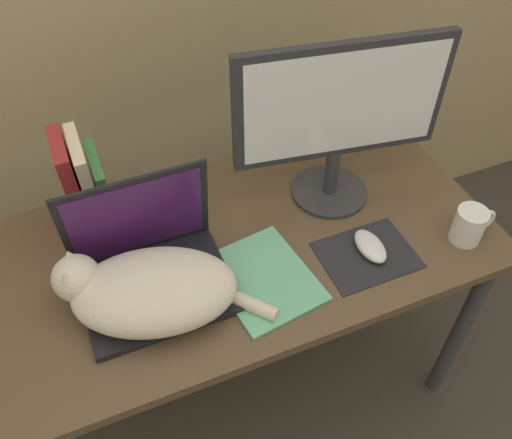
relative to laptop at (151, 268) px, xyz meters
name	(u,v)px	position (x,y,z in m)	size (l,w,h in m)	color
desk	(230,266)	(0.19, 0.04, -0.13)	(1.31, 0.63, 0.70)	brown
laptop	(151,268)	(0.00, 0.00, 0.00)	(0.33, 0.26, 0.27)	black
cat	(148,290)	(-0.02, -0.07, 0.02)	(0.44, 0.31, 0.15)	beige
external_monitor	(339,117)	(0.51, 0.11, 0.20)	(0.51, 0.20, 0.44)	#333338
mousepad	(367,255)	(0.49, -0.12, -0.05)	(0.22, 0.17, 0.00)	#232328
computer_mouse	(370,246)	(0.50, -0.11, -0.03)	(0.06, 0.11, 0.03)	silver
book_row	(84,185)	(-0.09, 0.25, 0.07)	(0.09, 0.16, 0.25)	maroon
notepad	(264,278)	(0.23, -0.09, -0.05)	(0.24, 0.28, 0.01)	#6BBC93
webcam	(179,178)	(0.15, 0.27, -0.01)	(0.05, 0.05, 0.07)	#232328
mug	(470,225)	(0.74, -0.16, 0.00)	(0.12, 0.07, 0.09)	white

